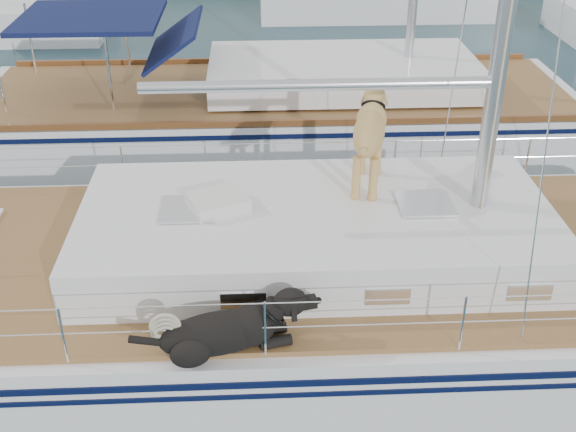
{
  "coord_description": "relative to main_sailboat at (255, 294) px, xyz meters",
  "views": [
    {
      "loc": [
        0.16,
        -6.91,
        5.61
      ],
      "look_at": [
        0.5,
        0.2,
        1.6
      ],
      "focal_mm": 45.0,
      "sensor_mm": 36.0,
      "label": 1
    }
  ],
  "objects": [
    {
      "name": "ground",
      "position": [
        -0.1,
        0.0,
        -0.68
      ],
      "size": [
        120.0,
        120.0,
        0.0
      ],
      "primitive_type": "plane",
      "color": "black",
      "rests_on": "ground"
    },
    {
      "name": "main_sailboat",
      "position": [
        0.0,
        0.0,
        0.0
      ],
      "size": [
        12.0,
        3.95,
        14.01
      ],
      "color": "white",
      "rests_on": "ground"
    },
    {
      "name": "neighbor_sailboat",
      "position": [
        0.57,
        5.76,
        -0.06
      ],
      "size": [
        11.0,
        3.5,
        13.3
      ],
      "color": "white",
      "rests_on": "ground"
    }
  ]
}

